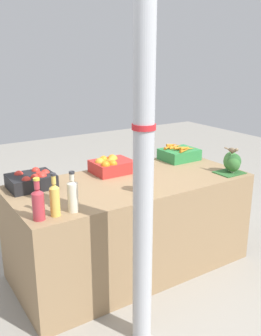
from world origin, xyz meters
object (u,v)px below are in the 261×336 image
object	(u,v)px
juice_bottle_cloudy	(73,195)
juice_bottle_ruby	(38,203)
juice_bottle_golden	(55,199)
broccoli_pile	(232,162)
apple_crate	(32,180)
orange_crate	(111,165)
pickle_jar	(144,182)
sparrow_bird	(233,150)
carrot_crate	(179,154)
support_pole	(144,149)

from	to	relation	value
juice_bottle_cloudy	juice_bottle_ruby	bearing A→B (deg)	-180.00
juice_bottle_golden	broccoli_pile	bearing A→B (deg)	0.78
apple_crate	broccoli_pile	size ratio (longest dim) A/B	1.46
apple_crate	broccoli_pile	distance (m)	1.59
juice_bottle_ruby	juice_bottle_cloudy	world-z (taller)	juice_bottle_cloudy
orange_crate	juice_bottle_ruby	world-z (taller)	juice_bottle_ruby
juice_bottle_golden	pickle_jar	bearing A→B (deg)	3.83
orange_crate	sparrow_bird	world-z (taller)	sparrow_bird
orange_crate	broccoli_pile	distance (m)	0.99
juice_bottle_ruby	juice_bottle_cloudy	bearing A→B (deg)	0.00
carrot_crate	juice_bottle_golden	bearing A→B (deg)	-158.67
juice_bottle_ruby	sparrow_bird	bearing A→B (deg)	-0.03
support_pole	juice_bottle_ruby	bearing A→B (deg)	138.37
support_pole	carrot_crate	size ratio (longest dim) A/B	7.51
apple_crate	juice_bottle_cloudy	bearing A→B (deg)	-82.70
support_pole	orange_crate	xyz separation A→B (m)	(0.35, 0.97, -0.39)
broccoli_pile	pickle_jar	bearing A→B (deg)	178.37
juice_bottle_golden	sparrow_bird	xyz separation A→B (m)	(1.51, -0.00, 0.09)
apple_crate	juice_bottle_ruby	xyz separation A→B (m)	(-0.15, -0.55, 0.05)
orange_crate	juice_bottle_golden	world-z (taller)	juice_bottle_golden
orange_crate	carrot_crate	distance (m)	0.72
broccoli_pile	pickle_jar	distance (m)	0.86
juice_bottle_golden	juice_bottle_cloudy	distance (m)	0.12
support_pole	sparrow_bird	world-z (taller)	support_pole
orange_crate	juice_bottle_ruby	distance (m)	0.99
support_pole	pickle_jar	bearing A→B (deg)	54.65
support_pole	juice_bottle_cloudy	world-z (taller)	support_pole
orange_crate	juice_bottle_ruby	size ratio (longest dim) A/B	1.24
apple_crate	juice_bottle_golden	xyz separation A→B (m)	(-0.05, -0.55, 0.05)
broccoli_pile	pickle_jar	xyz separation A→B (m)	(-0.86, 0.02, -0.02)
orange_crate	carrot_crate	bearing A→B (deg)	-0.19
apple_crate	broccoli_pile	world-z (taller)	broccoli_pile
juice_bottle_cloudy	sparrow_bird	bearing A→B (deg)	-0.03
pickle_jar	support_pole	bearing A→B (deg)	-125.35
apple_crate	carrot_crate	bearing A→B (deg)	0.30
support_pole	broccoli_pile	xyz separation A→B (m)	(1.18, 0.43, -0.37)
broccoli_pile	juice_bottle_golden	world-z (taller)	juice_bottle_golden
juice_bottle_golden	juice_bottle_ruby	bearing A→B (deg)	-180.00
apple_crate	juice_bottle_cloudy	distance (m)	0.56
apple_crate	carrot_crate	distance (m)	1.39
juice_bottle_cloudy	juice_bottle_golden	bearing A→B (deg)	180.00
juice_bottle_ruby	juice_bottle_cloudy	distance (m)	0.22
juice_bottle_cloudy	pickle_jar	distance (m)	0.57
orange_crate	pickle_jar	xyz separation A→B (m)	(-0.03, -0.52, 0.01)
sparrow_bird	carrot_crate	bearing A→B (deg)	-177.49
apple_crate	pickle_jar	distance (m)	0.81
carrot_crate	juice_bottle_ruby	world-z (taller)	juice_bottle_ruby
juice_bottle_golden	carrot_crate	bearing A→B (deg)	21.33
broccoli_pile	support_pole	bearing A→B (deg)	-160.02
orange_crate	broccoli_pile	world-z (taller)	broccoli_pile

